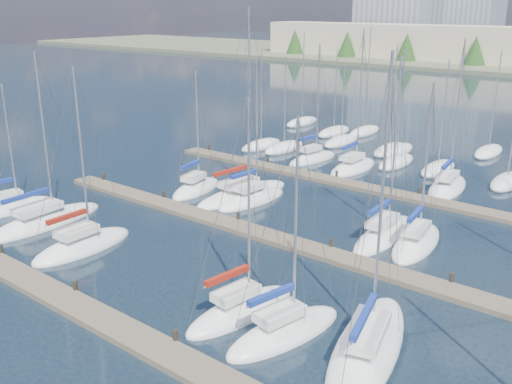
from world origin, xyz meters
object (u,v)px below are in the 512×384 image
Objects in this scene: sailboat_d at (241,310)px; sailboat_f at (368,347)px; sailboat_b at (45,221)px; sailboat_c at (83,246)px; sailboat_j at (252,199)px; sailboat_n at (312,159)px; sailboat_h at (196,189)px; sailboat_i at (243,194)px; sailboat_l at (416,243)px; sailboat_a at (11,209)px; sailboat_o at (353,167)px; sailboat_p at (447,187)px; sailboat_k at (384,234)px; sailboat_e at (284,332)px.

sailboat_f reaches higher than sailboat_d.
sailboat_b reaches higher than sailboat_d.
sailboat_c reaches higher than sailboat_j.
sailboat_n is (-13.95, 28.11, 0.01)m from sailboat_d.
sailboat_i is at bearing 7.25° from sailboat_h.
sailboat_j reaches higher than sailboat_l.
sailboat_j is at bearing 52.36° from sailboat_a.
sailboat_o is 1.03× the size of sailboat_p.
sailboat_n reaches higher than sailboat_h.
sailboat_a is 0.84× the size of sailboat_c.
sailboat_l is at bearing -30.74° from sailboat_n.
sailboat_k is 1.04× the size of sailboat_n.
sailboat_f is (3.30, -13.05, -0.00)m from sailboat_l.
sailboat_f is 21.95m from sailboat_j.
sailboat_l is 22.31m from sailboat_n.
sailboat_j is at bearing 172.12° from sailboat_l.
sailboat_a is 14.89m from sailboat_h.
sailboat_k is (0.58, -13.29, 0.00)m from sailboat_p.
sailboat_l is at bearing 83.68° from sailboat_d.
sailboat_d is at bearing -55.73° from sailboat_n.
sailboat_j is at bearing 77.88° from sailboat_c.
sailboat_b reaches higher than sailboat_k.
sailboat_d is (24.10, -0.66, 0.01)m from sailboat_a.
sailboat_l is at bearing -48.26° from sailboat_o.
sailboat_e is at bearing -1.53° from sailboat_c.
sailboat_c is at bearing -99.99° from sailboat_o.
sailboat_o reaches higher than sailboat_p.
sailboat_f is 1.31× the size of sailboat_h.
sailboat_d is (12.21, -14.75, -0.00)m from sailboat_i.
sailboat_o is at bearing 52.22° from sailboat_h.
sailboat_c is at bearing -138.77° from sailboat_k.
sailboat_a is at bearing 174.55° from sailboat_c.
sailboat_k is at bearing 3.64° from sailboat_i.
sailboat_e reaches higher than sailboat_h.
sailboat_i is 15.78m from sailboat_b.
sailboat_e is at bearing -42.01° from sailboat_j.
sailboat_b reaches higher than sailboat_h.
sailboat_a is 0.81× the size of sailboat_k.
sailboat_i is 4.35m from sailboat_h.
sailboat_a is at bearing 165.98° from sailboat_f.
sailboat_b is 6.04m from sailboat_c.
sailboat_i reaches higher than sailboat_n.
sailboat_h is at bearing -117.43° from sailboat_o.
sailboat_e is at bearing -67.55° from sailboat_o.
sailboat_f is at bearing 32.03° from sailboat_e.
sailboat_p reaches higher than sailboat_k.
sailboat_e is at bearing -38.23° from sailboat_i.
sailboat_d is 0.95× the size of sailboat_c.
sailboat_h is at bearing -91.37° from sailboat_n.
sailboat_h is (7.75, 12.71, -0.00)m from sailboat_a.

